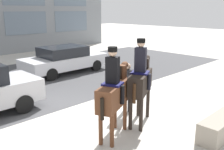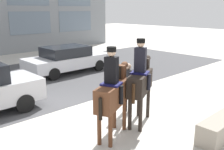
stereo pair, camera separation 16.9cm
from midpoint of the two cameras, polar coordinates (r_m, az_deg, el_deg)
ground_plane at (r=8.86m, az=-5.92°, el=-7.79°), size 80.00×80.00×0.00m
road_surface at (r=12.79m, az=-18.93°, el=-1.41°), size 24.86×8.50×0.01m
mounted_horse_lead at (r=6.59m, az=0.98°, el=-3.85°), size 1.75×1.03×2.49m
mounted_horse_companion at (r=7.43m, az=7.19°, el=-1.13°), size 1.76×1.11×2.60m
pedestrian_bystander at (r=8.30m, az=4.28°, el=-2.03°), size 0.73×0.76×1.68m
street_car_far_lane at (r=13.95m, az=-9.81°, el=3.65°), size 4.66×2.05×1.45m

